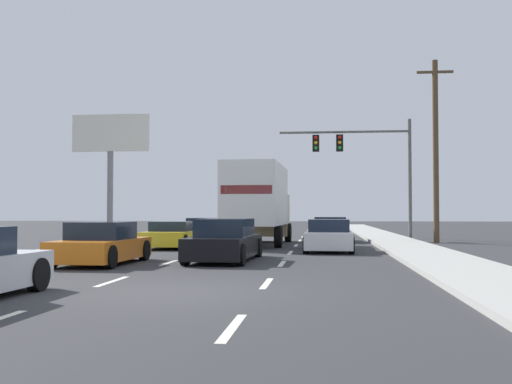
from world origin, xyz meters
The scene contains 14 objects.
ground_plane centered at (0.00, 25.00, 0.00)m, with size 140.00×140.00×0.00m, color #333335.
sidewalk_right centered at (6.47, 20.00, 0.07)m, with size 2.45×80.00×0.14m, color #B2AFA8.
sidewalk_left centered at (-6.47, 20.00, 0.07)m, with size 2.45×80.00×0.14m, color #B2AFA8.
lane_markings centered at (0.00, 19.08, 0.00)m, with size 3.54×57.00×0.01m.
car_maroon centered at (-3.33, 20.98, 0.57)m, with size 2.04×4.49×1.23m.
car_yellow centered at (-3.46, 14.05, 0.53)m, with size 1.98×4.04×1.13m.
car_orange centered at (-3.57, 5.93, 0.56)m, with size 1.96×4.09×1.24m.
box_truck centered at (-0.05, 16.78, 2.09)m, with size 2.69×8.25×3.66m.
car_black centered at (-0.15, 7.51, 0.60)m, with size 1.97×4.73×1.32m.
car_gray centered at (3.31, 20.58, 0.58)m, with size 1.92×4.05×1.28m.
car_white centered at (3.16, 12.67, 0.56)m, with size 1.96×4.41×1.25m.
traffic_signal_mast centered at (4.85, 24.32, 5.03)m, with size 7.63×0.69×6.93m.
utility_pole_mid centered at (8.57, 19.74, 4.73)m, with size 1.80×0.28×9.19m.
roadside_billboard centered at (-9.81, 24.05, 5.43)m, with size 4.74×0.36×7.45m.
Camera 1 is at (2.87, -11.37, 1.51)m, focal length 42.64 mm.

